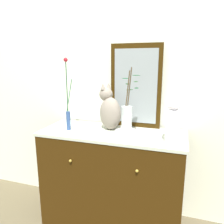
# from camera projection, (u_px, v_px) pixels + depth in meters

# --- Properties ---
(ground_plane) EXTENTS (6.00, 6.00, 0.00)m
(ground_plane) POSITION_uv_depth(u_px,v_px,m) (112.00, 221.00, 2.11)
(ground_plane) COLOR brown
(wall_back) EXTENTS (4.40, 0.08, 2.60)m
(wall_back) POSITION_uv_depth(u_px,v_px,m) (122.00, 84.00, 2.12)
(wall_back) COLOR white
(wall_back) RESTS_ON ground_plane
(sideboard) EXTENTS (1.27, 0.52, 0.91)m
(sideboard) POSITION_uv_depth(u_px,v_px,m) (112.00, 179.00, 2.01)
(sideboard) COLOR #341E06
(sideboard) RESTS_ON ground_plane
(mirror_leaning) EXTENTS (0.47, 0.03, 0.76)m
(mirror_leaning) POSITION_uv_depth(u_px,v_px,m) (136.00, 86.00, 1.99)
(mirror_leaning) COLOR #301D05
(mirror_leaning) RESTS_ON sideboard
(cat_sitting) EXTENTS (0.40, 0.28, 0.42)m
(cat_sitting) POSITION_uv_depth(u_px,v_px,m) (110.00, 110.00, 1.95)
(cat_sitting) COLOR gray
(cat_sitting) RESTS_ON sideboard
(vase_slim_green) EXTENTS (0.07, 0.04, 0.64)m
(vase_slim_green) POSITION_uv_depth(u_px,v_px,m) (68.00, 109.00, 1.93)
(vase_slim_green) COLOR #2F4B85
(vase_slim_green) RESTS_ON sideboard
(bowl_porcelain) EXTENTS (0.19, 0.19, 0.05)m
(bowl_porcelain) POSITION_uv_depth(u_px,v_px,m) (126.00, 134.00, 1.79)
(bowl_porcelain) COLOR white
(bowl_porcelain) RESTS_ON sideboard
(vase_glass_clear) EXTENTS (0.16, 0.14, 0.52)m
(vase_glass_clear) POSITION_uv_depth(u_px,v_px,m) (127.00, 116.00, 1.75)
(vase_glass_clear) COLOR silver
(vase_glass_clear) RESTS_ON bowl_porcelain
(jar_lidded_porcelain) EXTENTS (0.10, 0.10, 0.33)m
(jar_lidded_porcelain) POSITION_uv_depth(u_px,v_px,m) (173.00, 123.00, 1.64)
(jar_lidded_porcelain) COLOR white
(jar_lidded_porcelain) RESTS_ON sideboard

